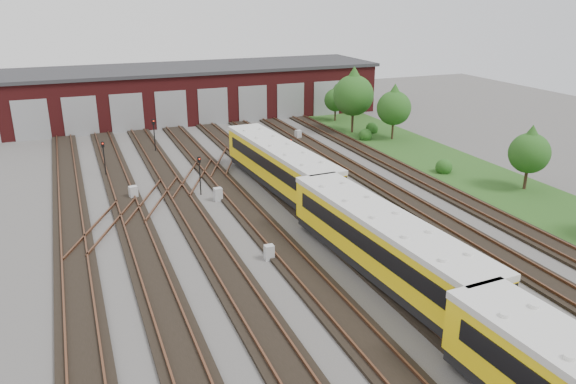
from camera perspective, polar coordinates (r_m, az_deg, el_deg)
name	(u,v)px	position (r m, az deg, el deg)	size (l,w,h in m)	color
ground	(301,235)	(37.12, 1.34, -4.41)	(120.00, 120.00, 0.00)	#43403E
track_network	(295,231)	(37.51, 0.75, -3.96)	(30.40, 70.00, 0.33)	black
maintenance_shed	(178,92)	(73.34, -11.16, 9.93)	(51.00, 12.50, 6.35)	#531415
grass_verge	(446,164)	(54.49, 15.77, 2.80)	(8.00, 55.00, 0.05)	#254617
metro_train	(383,243)	(31.57, 9.65, -5.14)	(3.86, 48.36, 3.35)	black
signal_mast_0	(104,154)	(50.84, -18.21, 3.66)	(0.25, 0.23, 3.09)	black
signal_mast_1	(200,171)	(44.30, -8.96, 2.13)	(0.25, 0.24, 3.12)	black
signal_mast_2	(154,131)	(57.24, -13.46, 6.01)	(0.30, 0.28, 3.37)	black
signal_mast_3	(290,149)	(51.16, 0.22, 4.43)	(0.26, 0.26, 2.64)	black
relay_cabinet_0	(133,192)	(45.01, -15.43, -0.05)	(0.61, 0.51, 1.02)	#B1B3B7
relay_cabinet_1	(218,194)	(43.30, -7.13, -0.24)	(0.62, 0.51, 1.03)	#B1B3B7
relay_cabinet_2	(269,252)	(33.71, -1.93, -6.15)	(0.56, 0.46, 0.93)	#B1B3B7
relay_cabinet_3	(298,135)	(61.36, 1.04, 5.84)	(0.59, 0.49, 0.99)	#B1B3B7
relay_cabinet_4	(260,145)	(57.44, -2.88, 4.83)	(0.55, 0.46, 0.92)	#B1B3B7
tree_0	(354,90)	(63.83, 6.68, 10.21)	(4.52, 4.52, 7.48)	#352217
tree_1	(336,97)	(70.01, 4.86, 9.57)	(2.78, 2.78, 4.61)	#352217
tree_2	(394,104)	(61.54, 10.74, 8.78)	(3.65, 3.65, 6.05)	#352217
tree_3	(530,148)	(48.58, 23.38, 4.09)	(3.23, 3.23, 5.36)	#352217
bush_0	(444,165)	(51.48, 15.57, 2.67)	(1.47, 1.47, 1.47)	#1C4B15
bush_1	(365,133)	(61.56, 7.87, 5.91)	(1.42, 1.42, 1.42)	#1C4B15
bush_2	(372,127)	(64.84, 8.54, 6.58)	(1.42, 1.42, 1.42)	#1C4B15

